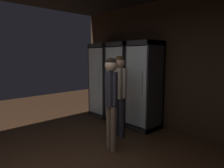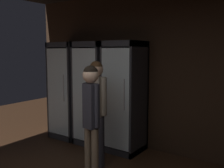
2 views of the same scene
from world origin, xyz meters
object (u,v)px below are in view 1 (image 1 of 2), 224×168
(cooler_center, at_px, (146,86))
(shopper_near, at_px, (119,88))
(cooler_far_left, at_px, (105,81))
(shopper_far, at_px, (111,92))
(cooler_left, at_px, (123,83))

(cooler_center, bearing_deg, shopper_near, -91.32)
(cooler_center, xyz_separation_m, shopper_near, (-0.02, -0.81, 0.04))
(cooler_center, bearing_deg, cooler_far_left, 179.99)
(cooler_far_left, bearing_deg, shopper_near, -31.18)
(cooler_center, height_order, shopper_near, cooler_center)
(cooler_center, distance_m, shopper_near, 0.81)
(shopper_near, relative_size, shopper_far, 1.02)
(cooler_center, relative_size, shopper_far, 1.22)
(cooler_far_left, distance_m, cooler_left, 0.68)
(shopper_near, height_order, shopper_far, shopper_near)
(cooler_left, xyz_separation_m, cooler_center, (0.68, 0.00, -0.00))
(cooler_far_left, xyz_separation_m, cooler_left, (0.68, -0.00, 0.01))
(cooler_far_left, distance_m, shopper_near, 1.56)
(cooler_far_left, relative_size, shopper_near, 1.20)
(shopper_near, bearing_deg, cooler_left, 129.21)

